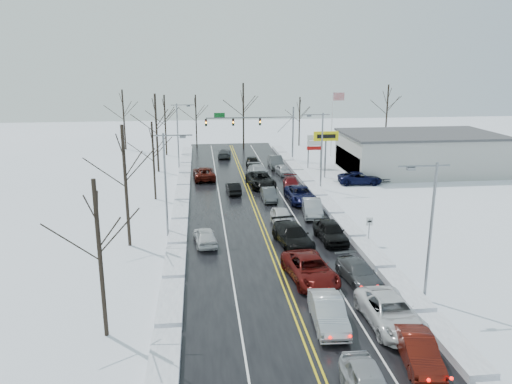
{
  "coord_description": "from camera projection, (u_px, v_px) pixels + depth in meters",
  "views": [
    {
      "loc": [
        -5.52,
        -45.65,
        14.99
      ],
      "look_at": [
        -0.24,
        0.49,
        2.5
      ],
      "focal_mm": 35.0,
      "sensor_mm": 36.0,
      "label": 1
    }
  ],
  "objects": [
    {
      "name": "queued_car_2",
      "position": [
        310.0,
        280.0,
        34.79
      ],
      "size": [
        3.49,
        6.39,
        1.7
      ],
      "primitive_type": "imported",
      "rotation": [
        0.0,
        0.0,
        0.11
      ],
      "color": "#500D0A",
      "rests_on": "ground"
    },
    {
      "name": "queued_car_11",
      "position": [
        357.0,
        281.0,
        34.6
      ],
      "size": [
        2.49,
        4.98,
        1.39
      ],
      "primitive_type": "imported",
      "rotation": [
        0.0,
        0.0,
        0.12
      ],
      "color": "#444649",
      "rests_on": "ground"
    },
    {
      "name": "parked_car_2",
      "position": [
        347.0,
        168.0,
        70.42
      ],
      "size": [
        1.82,
        4.46,
        1.51
      ],
      "primitive_type": "imported",
      "rotation": [
        0.0,
        0.0,
        3.13
      ],
      "color": "black",
      "rests_on": "ground"
    },
    {
      "name": "speed_limit_sign",
      "position": [
        369.0,
        226.0,
        41.09
      ],
      "size": [
        0.55,
        0.09,
        2.35
      ],
      "color": "slate",
      "rests_on": "ground"
    },
    {
      "name": "queued_car_9",
      "position": [
        417.0,
        364.0,
        25.3
      ],
      "size": [
        2.17,
        4.71,
        1.49
      ],
      "primitive_type": "imported",
      "rotation": [
        0.0,
        0.0,
        -0.13
      ],
      "color": "#4C110A",
      "rests_on": "ground"
    },
    {
      "name": "queued_car_5",
      "position": [
        269.0,
        200.0,
        54.31
      ],
      "size": [
        1.51,
        4.14,
        1.35
      ],
      "primitive_type": "imported",
      "rotation": [
        0.0,
        0.0,
        0.02
      ],
      "color": "#3F4244",
      "rests_on": "ground"
    },
    {
      "name": "queued_car_13",
      "position": [
        312.0,
        216.0,
        49.08
      ],
      "size": [
        2.28,
        5.06,
        1.61
      ],
      "primitive_type": "imported",
      "rotation": [
        0.0,
        0.0,
        -0.12
      ],
      "color": "gray",
      "rests_on": "ground"
    },
    {
      "name": "parked_car_1",
      "position": [
        377.0,
        178.0,
        64.28
      ],
      "size": [
        2.91,
        5.87,
        1.64
      ],
      "primitive_type": "imported",
      "rotation": [
        0.0,
        0.0,
        0.11
      ],
      "color": "#434549",
      "rests_on": "ground"
    },
    {
      "name": "road_surface",
      "position": [
        257.0,
        212.0,
        50.21
      ],
      "size": [
        14.0,
        84.0,
        0.01
      ],
      "primitive_type": "cube",
      "color": "black",
      "rests_on": "ground"
    },
    {
      "name": "queued_car_7",
      "position": [
        259.0,
        179.0,
        64.01
      ],
      "size": [
        2.75,
        5.97,
        1.69
      ],
      "primitive_type": "imported",
      "rotation": [
        0.0,
        0.0,
        0.07
      ],
      "color": "#A3A7AB",
      "rests_on": "ground"
    },
    {
      "name": "oncoming_car_0",
      "position": [
        233.0,
        193.0,
        57.08
      ],
      "size": [
        1.67,
        4.12,
        1.33
      ],
      "primitive_type": "imported",
      "rotation": [
        0.0,
        0.0,
        3.21
      ],
      "color": "black",
      "rests_on": "ground"
    },
    {
      "name": "queued_car_6",
      "position": [
        261.0,
        186.0,
        60.21
      ],
      "size": [
        3.41,
        6.41,
        1.72
      ],
      "primitive_type": "imported",
      "rotation": [
        0.0,
        0.0,
        0.09
      ],
      "color": "black",
      "rests_on": "ground"
    },
    {
      "name": "queued_car_4",
      "position": [
        282.0,
        226.0,
        46.01
      ],
      "size": [
        1.87,
        4.62,
        1.57
      ],
      "primitive_type": "imported",
      "rotation": [
        0.0,
        0.0,
        -0.0
      ],
      "color": "silver",
      "rests_on": "ground"
    },
    {
      "name": "snow_bank_right",
      "position": [
        330.0,
        209.0,
        51.05
      ],
      "size": [
        1.56,
        72.0,
        0.51
      ],
      "primitive_type": "cube",
      "color": "white",
      "rests_on": "ground"
    },
    {
      "name": "traffic_signal_mast",
      "position": [
        260.0,
        124.0,
        74.11
      ],
      "size": [
        13.28,
        0.39,
        8.0
      ],
      "color": "slate",
      "rests_on": "ground"
    },
    {
      "name": "streetlight_nw",
      "position": [
        179.0,
        130.0,
        69.04
      ],
      "size": [
        3.2,
        0.25,
        9.0
      ],
      "color": "slate",
      "rests_on": "ground"
    },
    {
      "name": "queued_car_3",
      "position": [
        292.0,
        245.0,
        41.33
      ],
      "size": [
        3.13,
        6.1,
        1.69
      ],
      "primitive_type": "imported",
      "rotation": [
        0.0,
        0.0,
        0.13
      ],
      "color": "black",
      "rests_on": "ground"
    },
    {
      "name": "queued_car_17",
      "position": [
        276.0,
        168.0,
        70.52
      ],
      "size": [
        1.77,
        5.07,
        1.67
      ],
      "primitive_type": "imported",
      "rotation": [
        0.0,
        0.0,
        0.0
      ],
      "color": "#3D3F41",
      "rests_on": "ground"
    },
    {
      "name": "queued_car_10",
      "position": [
        390.0,
        325.0,
        28.92
      ],
      "size": [
        2.88,
        6.02,
        1.66
      ],
      "primitive_type": "imported",
      "rotation": [
        0.0,
        0.0,
        0.02
      ],
      "color": "silver",
      "rests_on": "ground"
    },
    {
      "name": "queued_car_12",
      "position": [
        330.0,
        241.0,
        42.28
      ],
      "size": [
        2.33,
        5.16,
        1.72
      ],
      "primitive_type": "imported",
      "rotation": [
        0.0,
        0.0,
        0.06
      ],
      "color": "black",
      "rests_on": "ground"
    },
    {
      "name": "tree_left_c",
      "position": [
        153.0,
        146.0,
        53.28
      ],
      "size": [
        3.4,
        3.4,
        8.5
      ],
      "color": "#2D231C",
      "rests_on": "ground"
    },
    {
      "name": "streetlight_se",
      "position": [
        428.0,
        221.0,
        30.56
      ],
      "size": [
        3.2,
        0.25,
        9.0
      ],
      "color": "slate",
      "rests_on": "ground"
    },
    {
      "name": "dealership_building",
      "position": [
        419.0,
        152.0,
        67.51
      ],
      "size": [
        20.4,
        12.4,
        5.3
      ],
      "color": "#A5A5A0",
      "rests_on": "ground"
    },
    {
      "name": "tree_left_a",
      "position": [
        98.0,
        229.0,
        26.27
      ],
      "size": [
        3.6,
        3.6,
        9.0
      ],
      "color": "#2D231C",
      "rests_on": "ground"
    },
    {
      "name": "oncoming_car_2",
      "position": [
        224.0,
        157.0,
        77.87
      ],
      "size": [
        2.34,
        4.91,
        1.38
      ],
      "primitive_type": "imported",
      "rotation": [
        0.0,
        0.0,
        3.05
      ],
      "color": "#414346",
      "rests_on": "ground"
    },
    {
      "name": "used_vehicles_sign",
      "position": [
        315.0,
        144.0,
        69.69
      ],
      "size": [
        2.2,
        0.22,
        4.65
      ],
      "color": "slate",
      "rests_on": "ground"
    },
    {
      "name": "tree_far_c",
      "position": [
        243.0,
        103.0,
        83.94
      ],
      "size": [
        4.4,
        4.4,
        11.0
      ],
      "color": "#2D231C",
      "rests_on": "ground"
    },
    {
      "name": "ground",
      "position": [
        259.0,
        218.0,
        48.3
      ],
      "size": [
        160.0,
        160.0,
        0.0
      ],
      "primitive_type": "plane",
      "color": "white",
      "rests_on": "ground"
    },
    {
      "name": "queued_car_15",
      "position": [
        291.0,
        189.0,
        59.18
      ],
      "size": [
        2.45,
        4.8,
        1.33
      ],
      "primitive_type": "imported",
      "rotation": [
        0.0,
        0.0,
        -0.13
      ],
      "color": "#530B0E",
      "rests_on": "ground"
    },
    {
      "name": "oncoming_car_3",
      "position": [
        205.0,
        244.0,
        41.51
      ],
      "size": [
        2.19,
        4.43,
        1.45
      ],
      "primitive_type": "imported",
      "rotation": [
        0.0,
        0.0,
        3.26
      ],
      "color": "silver",
      "rests_on": "ground"
    },
    {
      "name": "tree_left_b",
      "position": [
        124.0,
        163.0,
        39.47
      ],
      "size": [
        4.0,
        4.0,
        10.0
      ],
      "color": "#2D231C",
      "rests_on": "ground"
    },
    {
      "name": "snow_bank_left",
      "position": [
        181.0,
        215.0,
        49.38
      ],
      "size": [
        1.56,
        72.0,
        0.51
      ],
      "primitive_type": "cube",
      "color": "white",
      "rests_on": "ground"
    },
    {
      "name": "tree_far_d",
      "position": [
        300.0,
        112.0,
        86.93
      ],
      "size": [
        3.4,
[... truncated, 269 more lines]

